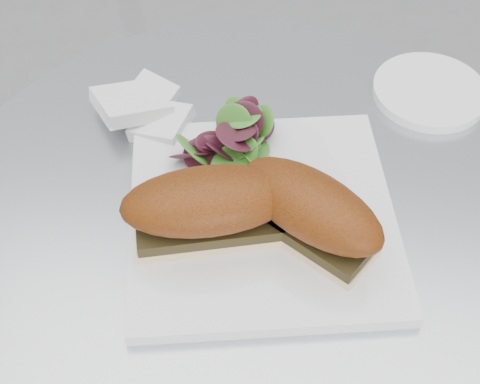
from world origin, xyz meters
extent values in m
cylinder|color=#A4A7AB|center=(0.00, 0.00, 0.72)|extent=(0.70, 0.70, 0.02)
cylinder|color=#A4A7AB|center=(0.00, 0.00, 0.35)|extent=(0.07, 0.07, 0.71)
cube|color=white|center=(0.02, -0.01, 0.74)|extent=(0.33, 0.33, 0.02)
cube|color=#E1B98C|center=(-0.03, -0.05, 0.75)|extent=(0.16, 0.10, 0.01)
cube|color=black|center=(-0.03, -0.05, 0.77)|extent=(0.16, 0.10, 0.01)
ellipsoid|color=#5F2D09|center=(-0.03, -0.05, 0.80)|extent=(0.19, 0.12, 0.06)
cube|color=#E1B98C|center=(0.07, -0.04, 0.75)|extent=(0.15, 0.12, 0.01)
cube|color=black|center=(0.07, -0.04, 0.77)|extent=(0.15, 0.12, 0.01)
ellipsoid|color=#5F2D09|center=(0.07, -0.04, 0.80)|extent=(0.18, 0.15, 0.06)
cylinder|color=white|center=(0.21, 0.21, 0.74)|extent=(0.14, 0.14, 0.01)
camera|label=1|loc=(0.04, -0.45, 1.30)|focal=50.00mm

